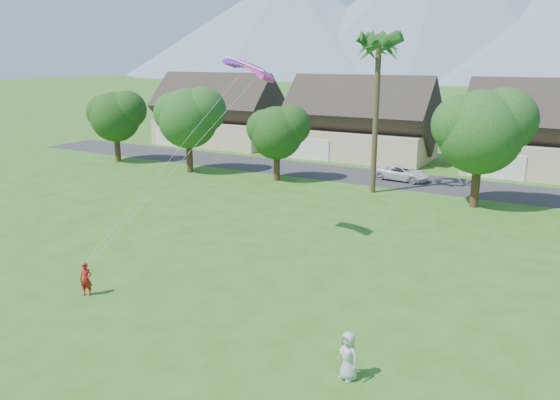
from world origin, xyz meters
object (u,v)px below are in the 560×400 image
Objects in this scene: parked_car at (402,173)px; parafoil_kite at (250,66)px; kite_flyer at (86,279)px; watcher at (348,356)px.

parafoil_kite is at bearing 179.99° from parked_car.
kite_flyer is at bearing 176.89° from parked_car.
watcher is at bearing -26.43° from kite_flyer.
parafoil_kite is at bearing 49.03° from kite_flyer.
kite_flyer is 0.33× the size of parked_car.
parked_car is at bearing 93.29° from parafoil_kite.
parked_car is at bearing 126.53° from watcher.
parafoil_kite is (2.73, 9.72, 9.35)m from kite_flyer.
watcher is 32.12m from parked_car.
parafoil_kite reaches higher than watcher.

